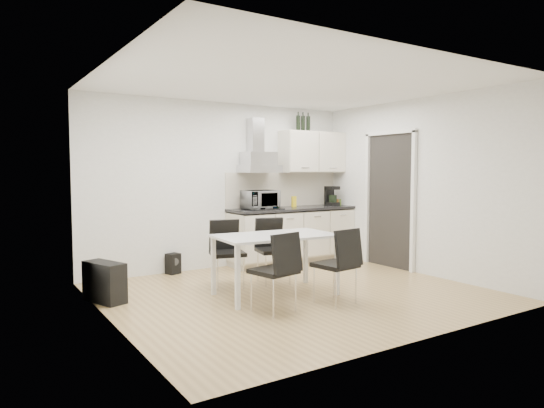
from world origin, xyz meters
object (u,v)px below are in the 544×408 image
Objects in this scene: kitchenette at (293,213)px; chair_far_left at (228,254)px; chair_far_right at (274,251)px; chair_near_right at (335,266)px; floor_speaker at (173,264)px; chair_near_left at (274,272)px; guitar_amp at (105,282)px; dining_table at (275,241)px.

chair_far_left is at bearing -149.92° from kitchenette.
chair_far_right is 1.23m from chair_near_right.
kitchenette is 2.17m from floor_speaker.
kitchenette is 2.96m from chair_near_left.
guitar_amp is at bearing -157.83° from floor_speaker.
chair_near_right is (0.37, -0.70, -0.23)m from dining_table.
dining_table is at bearing 43.69° from chair_near_left.
chair_near_right reaches higher than floor_speaker.
kitchenette reaches higher than chair_far_right.
chair_far_right is 1.35m from chair_near_left.
chair_far_right reaches higher than guitar_amp.
chair_near_right is at bearing -114.29° from kitchenette.
chair_far_left is at bearing -93.49° from floor_speaker.
chair_near_right is (0.05, -1.23, 0.00)m from chair_far_right.
chair_near_left is 2.89× the size of floor_speaker.
dining_table is at bearing 71.83° from chair_far_right.
guitar_amp is (-1.54, 0.15, -0.20)m from chair_far_left.
dining_table is at bearing -130.68° from kitchenette.
floor_speaker is at bearing -61.70° from chair_far_left.
kitchenette is at bearing -121.77° from chair_far_right.
chair_far_right is 1.44× the size of guitar_amp.
dining_table is 2.46× the size of guitar_amp.
guitar_amp is (-1.44, 1.41, -0.20)m from chair_near_left.
chair_near_left is 2.47m from floor_speaker.
kitchenette is 3.46m from guitar_amp.
guitar_amp is (-1.86, 0.81, -0.44)m from dining_table.
floor_speaker is (-0.94, 1.31, -0.29)m from chair_far_right.
dining_table is at bearing 129.97° from chair_far_left.
kitchenette is 2.86× the size of chair_near_right.
guitar_amp is at bearing 160.75° from dining_table.
chair_near_left is (-0.41, -0.60, -0.23)m from dining_table.
chair_near_left is at bearing 69.91° from chair_far_right.
chair_far_left is at bearing -26.03° from guitar_amp.
dining_table is at bearing -43.94° from guitar_amp.
dining_table is 0.77m from chair_near_left.
kitchenette is at bearing -22.28° from floor_speaker.
chair_far_right is 1.63m from floor_speaker.
guitar_amp is (-2.22, 1.51, -0.20)m from chair_near_right.
chair_near_left is 2.03m from guitar_amp.
chair_far_left and chair_near_left have the same top height.
chair_near_left is at bearing -120.15° from dining_table.
chair_near_right is 2.69m from guitar_amp.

